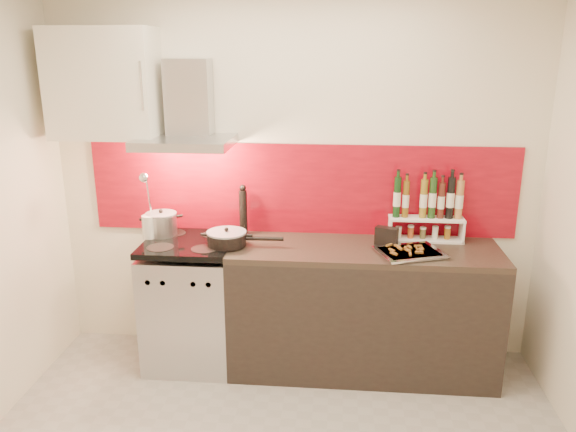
# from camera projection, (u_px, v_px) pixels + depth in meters

# --- Properties ---
(back_wall) EXTENTS (3.40, 0.02, 2.60)m
(back_wall) POSITION_uv_depth(u_px,v_px,m) (294.00, 178.00, 3.95)
(back_wall) COLOR silver
(back_wall) RESTS_ON ground
(backsplash) EXTENTS (3.00, 0.02, 0.64)m
(backsplash) POSITION_uv_depth(u_px,v_px,m) (301.00, 189.00, 3.96)
(backsplash) COLOR maroon
(backsplash) RESTS_ON back_wall
(range_stove) EXTENTS (0.60, 0.60, 0.91)m
(range_stove) POSITION_uv_depth(u_px,v_px,m) (191.00, 304.00, 3.97)
(range_stove) COLOR #B7B7BA
(range_stove) RESTS_ON ground
(counter) EXTENTS (1.80, 0.60, 0.90)m
(counter) POSITION_uv_depth(u_px,v_px,m) (362.00, 309.00, 3.87)
(counter) COLOR black
(counter) RESTS_ON ground
(range_hood) EXTENTS (0.62, 0.50, 0.61)m
(range_hood) POSITION_uv_depth(u_px,v_px,m) (187.00, 116.00, 3.73)
(range_hood) COLOR #B7B7BA
(range_hood) RESTS_ON back_wall
(upper_cabinet) EXTENTS (0.70, 0.35, 0.72)m
(upper_cabinet) POSITION_uv_depth(u_px,v_px,m) (104.00, 84.00, 3.71)
(upper_cabinet) COLOR silver
(upper_cabinet) RESTS_ON back_wall
(stock_pot) EXTENTS (0.22, 0.22, 0.19)m
(stock_pot) POSITION_uv_depth(u_px,v_px,m) (162.00, 224.00, 3.94)
(stock_pot) COLOR #B7B7BA
(stock_pot) RESTS_ON range_stove
(saute_pan) EXTENTS (0.51, 0.27, 0.12)m
(saute_pan) POSITION_uv_depth(u_px,v_px,m) (228.00, 238.00, 3.74)
(saute_pan) COLOR black
(saute_pan) RESTS_ON range_stove
(utensil_jar) EXTENTS (0.10, 0.15, 0.49)m
(utensil_jar) POSITION_uv_depth(u_px,v_px,m) (149.00, 220.00, 3.86)
(utensil_jar) COLOR silver
(utensil_jar) RESTS_ON range_stove
(pepper_mill) EXTENTS (0.06, 0.06, 0.36)m
(pepper_mill) POSITION_uv_depth(u_px,v_px,m) (243.00, 211.00, 3.96)
(pepper_mill) COLOR black
(pepper_mill) RESTS_ON counter
(step_shelf) EXTENTS (0.51, 0.14, 0.45)m
(step_shelf) POSITION_uv_depth(u_px,v_px,m) (429.00, 212.00, 3.82)
(step_shelf) COLOR white
(step_shelf) RESTS_ON counter
(caddy_box) EXTENTS (0.16, 0.11, 0.13)m
(caddy_box) POSITION_uv_depth(u_px,v_px,m) (386.00, 236.00, 3.77)
(caddy_box) COLOR black
(caddy_box) RESTS_ON counter
(baking_tray) EXTENTS (0.49, 0.43, 0.03)m
(baking_tray) POSITION_uv_depth(u_px,v_px,m) (410.00, 252.00, 3.61)
(baking_tray) COLOR silver
(baking_tray) RESTS_ON counter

